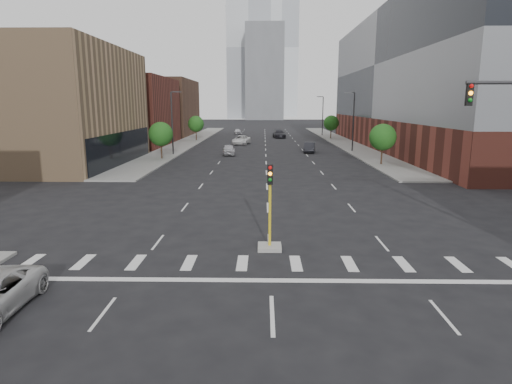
{
  "coord_description": "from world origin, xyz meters",
  "views": [
    {
      "loc": [
        -0.32,
        -11.87,
        7.27
      ],
      "look_at": [
        -0.74,
        11.34,
        2.5
      ],
      "focal_mm": 30.0,
      "sensor_mm": 36.0,
      "label": 1
    }
  ],
  "objects_px": {
    "median_traffic_signal": "(270,231)",
    "car_deep_right": "(279,134)",
    "car_near_left": "(229,150)",
    "car_distant": "(238,131)",
    "car_mid_right": "(310,147)",
    "car_far_left": "(241,140)"
  },
  "relations": [
    {
      "from": "car_distant",
      "to": "median_traffic_signal",
      "type": "bearing_deg",
      "value": -91.5
    },
    {
      "from": "car_deep_right",
      "to": "median_traffic_signal",
      "type": "bearing_deg",
      "value": -98.74
    },
    {
      "from": "car_mid_right",
      "to": "car_near_left",
      "type": "bearing_deg",
      "value": -155.13
    },
    {
      "from": "median_traffic_signal",
      "to": "car_distant",
      "type": "distance_m",
      "value": 86.3
    },
    {
      "from": "car_mid_right",
      "to": "car_far_left",
      "type": "xyz_separation_m",
      "value": [
        -11.21,
        13.49,
        0.02
      ]
    },
    {
      "from": "car_near_left",
      "to": "car_mid_right",
      "type": "xyz_separation_m",
      "value": [
        12.18,
        3.68,
        0.01
      ]
    },
    {
      "from": "median_traffic_signal",
      "to": "car_deep_right",
      "type": "bearing_deg",
      "value": 87.61
    },
    {
      "from": "car_distant",
      "to": "car_deep_right",
      "type": "bearing_deg",
      "value": -56.36
    },
    {
      "from": "car_distant",
      "to": "car_mid_right",
      "type": "bearing_deg",
      "value": -77.7
    },
    {
      "from": "car_far_left",
      "to": "median_traffic_signal",
      "type": "bearing_deg",
      "value": -76.3
    },
    {
      "from": "car_far_left",
      "to": "car_distant",
      "type": "distance_m",
      "value": 27.54
    },
    {
      "from": "median_traffic_signal",
      "to": "car_far_left",
      "type": "relative_size",
      "value": 0.77
    },
    {
      "from": "car_near_left",
      "to": "car_distant",
      "type": "relative_size",
      "value": 1.15
    },
    {
      "from": "median_traffic_signal",
      "to": "car_near_left",
      "type": "distance_m",
      "value": 41.78
    },
    {
      "from": "car_near_left",
      "to": "car_distant",
      "type": "xyz_separation_m",
      "value": [
        -1.37,
        44.61,
        -0.1
      ]
    },
    {
      "from": "car_mid_right",
      "to": "car_distant",
      "type": "bearing_deg",
      "value": 116.38
    },
    {
      "from": "car_far_left",
      "to": "car_near_left",
      "type": "bearing_deg",
      "value": -83.88
    },
    {
      "from": "median_traffic_signal",
      "to": "car_deep_right",
      "type": "distance_m",
      "value": 74.17
    },
    {
      "from": "median_traffic_signal",
      "to": "car_mid_right",
      "type": "bearing_deg",
      "value": 81.48
    },
    {
      "from": "car_mid_right",
      "to": "car_deep_right",
      "type": "bearing_deg",
      "value": 105.26
    },
    {
      "from": "median_traffic_signal",
      "to": "car_deep_right",
      "type": "relative_size",
      "value": 0.75
    },
    {
      "from": "car_mid_right",
      "to": "car_far_left",
      "type": "height_order",
      "value": "car_far_left"
    }
  ]
}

